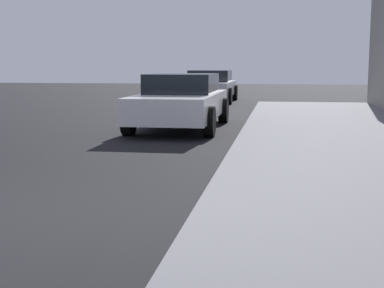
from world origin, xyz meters
TOP-DOWN VIEW (x-y plane):
  - car_white at (0.49, 8.24)m, footprint 1.93×4.57m
  - car_silver at (-0.03, 17.78)m, footprint 2.03×4.26m

SIDE VIEW (x-z plane):
  - car_silver at x=-0.03m, z-range 0.01..1.28m
  - car_white at x=0.49m, z-range 0.01..1.28m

